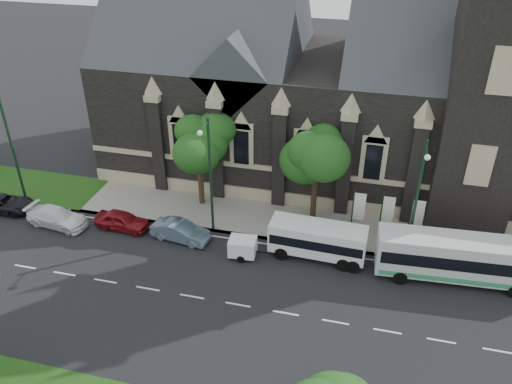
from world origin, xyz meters
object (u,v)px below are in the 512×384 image
(tree_walk_right, at_px, (320,151))
(banner_flag_left, at_px, (357,209))
(sedan, at_px, (180,231))
(car_far_black, at_px, (4,203))
(street_lamp_near, at_px, (417,196))
(box_trailer, at_px, (243,247))
(tree_walk_left, at_px, (202,139))
(shuttle_bus, at_px, (318,239))
(street_lamp_far, at_px, (10,146))
(street_lamp_mid, at_px, (209,171))
(car_far_red, at_px, (122,220))
(tour_coach, at_px, (463,258))
(banner_flag_right, at_px, (415,217))
(car_far_white, at_px, (57,217))
(banner_flag_center, at_px, (385,213))

(tree_walk_right, height_order, banner_flag_left, tree_walk_right)
(sedan, relative_size, car_far_black, 0.93)
(street_lamp_near, distance_m, box_trailer, 12.04)
(tree_walk_left, relative_size, box_trailer, 2.81)
(tree_walk_left, relative_size, shuttle_bus, 1.15)
(street_lamp_far, bearing_deg, street_lamp_mid, 0.00)
(banner_flag_left, bearing_deg, sedan, -164.21)
(car_far_red, bearing_deg, sedan, -90.25)
(tour_coach, height_order, car_far_black, tour_coach)
(banner_flag_right, xyz_separation_m, sedan, (-16.18, -3.45, -1.67))
(tree_walk_right, xyz_separation_m, street_lamp_far, (-23.21, -3.62, -0.71))
(banner_flag_left, bearing_deg, car_far_red, -169.27)
(street_lamp_far, height_order, car_far_black, street_lamp_far)
(banner_flag_left, xyz_separation_m, car_far_white, (-21.88, -3.99, -1.68))
(tour_coach, bearing_deg, car_far_black, 176.45)
(car_far_red, bearing_deg, banner_flag_left, -76.60)
(banner_flag_left, bearing_deg, street_lamp_mid, -169.50)
(street_lamp_mid, height_order, box_trailer, street_lamp_mid)
(street_lamp_near, xyz_separation_m, sedan, (-15.90, -1.54, -4.40))
(box_trailer, bearing_deg, banner_flag_right, 16.86)
(tree_walk_left, distance_m, banner_flag_center, 14.58)
(street_lamp_near, xyz_separation_m, shuttle_bus, (-5.99, -1.10, -3.64))
(street_lamp_near, distance_m, street_lamp_far, 30.00)
(car_far_red, bearing_deg, banner_flag_right, -78.62)
(banner_flag_center, relative_size, car_far_black, 0.86)
(banner_flag_right, bearing_deg, banner_flag_center, 180.00)
(tree_walk_right, xyz_separation_m, car_far_red, (-13.83, -4.92, -5.11))
(street_lamp_mid, distance_m, box_trailer, 5.75)
(tree_walk_left, xyz_separation_m, car_far_black, (-15.02, -4.90, -5.09))
(tour_coach, distance_m, car_far_white, 28.95)
(tree_walk_left, xyz_separation_m, street_lamp_mid, (1.80, -3.61, -0.62))
(box_trailer, height_order, car_far_black, box_trailer)
(street_lamp_mid, distance_m, sedan, 5.03)
(tree_walk_right, xyz_separation_m, car_far_black, (-24.03, -4.91, -5.17))
(banner_flag_right, bearing_deg, banner_flag_left, 180.00)
(tree_walk_right, relative_size, car_far_red, 1.89)
(car_far_red, bearing_deg, box_trailer, -93.65)
(banner_flag_left, bearing_deg, street_lamp_far, -175.85)
(street_lamp_near, distance_m, car_far_white, 26.05)
(tree_walk_left, distance_m, car_far_black, 16.60)
(tree_walk_right, distance_m, box_trailer, 8.86)
(tour_coach, relative_size, box_trailer, 4.02)
(box_trailer, xyz_separation_m, car_far_white, (-14.59, 0.28, -0.11))
(banner_flag_left, height_order, shuttle_bus, banner_flag_left)
(street_lamp_mid, bearing_deg, street_lamp_far, 180.00)
(street_lamp_mid, height_order, banner_flag_center, street_lamp_mid)
(street_lamp_mid, relative_size, banner_flag_right, 2.25)
(street_lamp_far, relative_size, banner_flag_center, 2.25)
(banner_flag_center, distance_m, box_trailer, 10.34)
(tree_walk_left, xyz_separation_m, box_trailer, (4.80, -5.97, -4.92))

